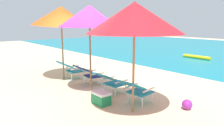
# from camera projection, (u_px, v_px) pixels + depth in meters

# --- Properties ---
(ground_plane) EXTENTS (40.00, 40.00, 0.00)m
(ground_plane) POSITION_uv_depth(u_px,v_px,m) (173.00, 71.00, 8.89)
(ground_plane) COLOR beige
(swim_buoy) EXTENTS (1.60, 0.18, 0.18)m
(swim_buoy) POSITION_uv_depth(u_px,v_px,m) (197.00, 57.00, 11.97)
(swim_buoy) COLOR yellow
(swim_buoy) RESTS_ON ocean_band
(lounge_chair_far_left) EXTENTS (0.66, 0.94, 0.68)m
(lounge_chair_far_left) POSITION_uv_depth(u_px,v_px,m) (70.00, 68.00, 7.55)
(lounge_chair_far_left) COLOR teal
(lounge_chair_far_left) RESTS_ON ground_plane
(lounge_chair_near_left) EXTENTS (0.63, 0.93, 0.68)m
(lounge_chair_near_left) POSITION_uv_depth(u_px,v_px,m) (89.00, 73.00, 6.84)
(lounge_chair_near_left) COLOR navy
(lounge_chair_near_left) RESTS_ON ground_plane
(lounge_chair_near_right) EXTENTS (0.58, 0.90, 0.68)m
(lounge_chair_near_right) POSITION_uv_depth(u_px,v_px,m) (111.00, 81.00, 5.91)
(lounge_chair_near_right) COLOR teal
(lounge_chair_near_right) RESTS_ON ground_plane
(lounge_chair_far_right) EXTENTS (0.63, 0.93, 0.68)m
(lounge_chair_far_right) POSITION_uv_depth(u_px,v_px,m) (136.00, 89.00, 5.17)
(lounge_chair_far_right) COLOR teal
(lounge_chair_far_right) RESTS_ON ground_plane
(beach_umbrella_left) EXTENTS (2.32, 2.29, 2.62)m
(beach_umbrella_left) POSITION_uv_depth(u_px,v_px,m) (61.00, 16.00, 7.28)
(beach_umbrella_left) COLOR olive
(beach_umbrella_left) RESTS_ON ground_plane
(beach_umbrella_center) EXTENTS (2.31, 2.31, 2.49)m
(beach_umbrella_center) POSITION_uv_depth(u_px,v_px,m) (90.00, 16.00, 5.85)
(beach_umbrella_center) COLOR olive
(beach_umbrella_center) RESTS_ON ground_plane
(beach_umbrella_right) EXTENTS (2.76, 2.76, 2.43)m
(beach_umbrella_right) POSITION_uv_depth(u_px,v_px,m) (134.00, 18.00, 4.43)
(beach_umbrella_right) COLOR olive
(beach_umbrella_right) RESTS_ON ground_plane
(beach_ball) EXTENTS (0.24, 0.24, 0.24)m
(beach_ball) POSITION_uv_depth(u_px,v_px,m) (187.00, 105.00, 4.93)
(beach_ball) COLOR purple
(beach_ball) RESTS_ON ground_plane
(cooler_box) EXTENTS (0.47, 0.32, 0.32)m
(cooler_box) POSITION_uv_depth(u_px,v_px,m) (101.00, 98.00, 5.25)
(cooler_box) COLOR #1E844C
(cooler_box) RESTS_ON ground_plane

